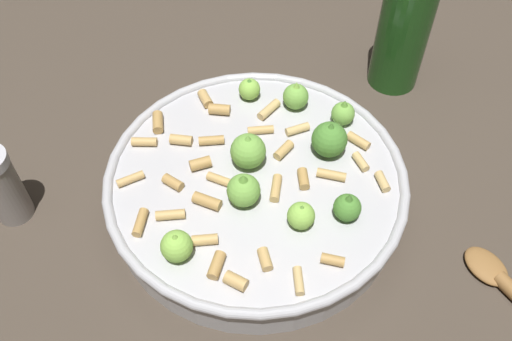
% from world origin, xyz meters
% --- Properties ---
extents(ground_plane, '(2.40, 2.40, 0.00)m').
position_xyz_m(ground_plane, '(0.00, 0.00, 0.00)').
color(ground_plane, '#42382D').
extents(cooking_pan, '(0.34, 0.34, 0.10)m').
position_xyz_m(cooking_pan, '(-0.00, 0.00, 0.03)').
color(cooking_pan, '#B7B7BC').
rests_on(cooking_pan, ground).
extents(pepper_shaker, '(0.04, 0.04, 0.10)m').
position_xyz_m(pepper_shaker, '(0.20, -0.19, 0.05)').
color(pepper_shaker, gray).
rests_on(pepper_shaker, ground).
extents(olive_oil_bottle, '(0.07, 0.07, 0.24)m').
position_xyz_m(olive_oil_bottle, '(-0.28, -0.01, 0.10)').
color(olive_oil_bottle, '#1E4C19').
rests_on(olive_oil_bottle, ground).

